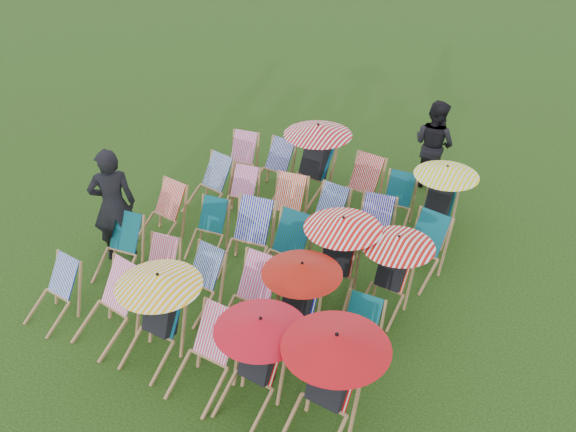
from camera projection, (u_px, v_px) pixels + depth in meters
The scene contains 33 objects.
ground at pixel (266, 274), 9.99m from camera, with size 100.00×100.00×0.00m, color black.
deckchair_0 at pixel (52, 293), 8.93m from camera, with size 0.64×0.83×0.85m.
deckchair_1 at pixel (107, 307), 8.58m from camera, with size 0.80×1.01×0.99m.
deckchair_2 at pixel (155, 316), 8.14m from camera, with size 1.10×1.14×1.30m.
deckchair_3 at pixel (204, 357), 7.80m from camera, with size 0.70×0.94×0.98m.
deckchair_4 at pixel (254, 361), 7.47m from camera, with size 1.09×1.15×1.29m.
deckchair_5 at pixel (326, 384), 7.09m from camera, with size 1.20×1.26×1.43m.
deckchair_6 at pixel (118, 249), 9.78m from camera, with size 0.67×0.88×0.89m.
deckchair_7 at pixel (156, 271), 9.38m from camera, with size 0.64×0.82×0.82m.
deckchair_8 at pixel (196, 283), 9.09m from camera, with size 0.67×0.86×0.87m.
deckchair_9 at pixel (248, 300), 8.70m from camera, with size 0.68×0.93×0.99m.
deckchair_10 at pixel (296, 302), 8.40m from camera, with size 1.05×1.11×1.25m.
deckchair_11 at pixel (355, 337), 8.20m from camera, with size 0.58×0.79×0.84m.
deckchair_12 at pixel (161, 214), 10.61m from camera, with size 0.70×0.90×0.91m.
deckchair_13 at pixel (207, 230), 10.29m from camera, with size 0.62×0.81×0.82m.
deckchair_14 at pixel (247, 240), 9.87m from camera, with size 0.79×1.02×1.03m.
deckchair_15 at pixel (283, 252), 9.63m from camera, with size 0.70×0.94×0.99m.
deckchair_16 at pixel (336, 257), 9.18m from camera, with size 1.11×1.19×1.32m.
deckchair_17 at pixel (390, 272), 8.96m from camera, with size 1.03×1.08×1.22m.
deckchair_18 at pixel (208, 186), 11.38m from camera, with size 0.77×0.96×0.93m.
deckchair_19 at pixel (239, 196), 11.18m from camera, with size 0.64×0.83×0.83m.
deckchair_20 at pixel (284, 209), 10.70m from camera, with size 0.73×0.93×0.94m.
deckchair_21 at pixel (323, 218), 10.50m from camera, with size 0.69×0.89×0.90m.
deckchair_22 at pixel (372, 231), 10.16m from camera, with size 0.71×0.91×0.92m.
deckchair_23 at pixel (420, 250), 9.72m from camera, with size 0.76×0.96×0.94m.
deckchair_24 at pixel (239, 160), 12.25m from camera, with size 0.70×0.89×0.88m.
deckchair_25 at pixel (272, 168), 11.95m from camera, with size 0.68×0.89×0.91m.
deckchair_26 at pixel (311, 161), 11.54m from camera, with size 1.22×1.30×1.45m.
deckchair_27 at pixel (358, 188), 11.26m from camera, with size 0.74×0.96×0.97m.
deckchair_28 at pixel (395, 203), 10.96m from camera, with size 0.60×0.81×0.85m.
deckchair_29 at pixel (439, 200), 10.58m from camera, with size 1.06×1.10×1.26m.
person_left at pixel (113, 205), 9.89m from camera, with size 0.70×0.46×1.91m, color black.
person_rear at pixel (434, 145), 11.86m from camera, with size 0.84×0.65×1.73m, color black.
Camera 1 is at (4.13, -6.78, 6.14)m, focal length 40.00 mm.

